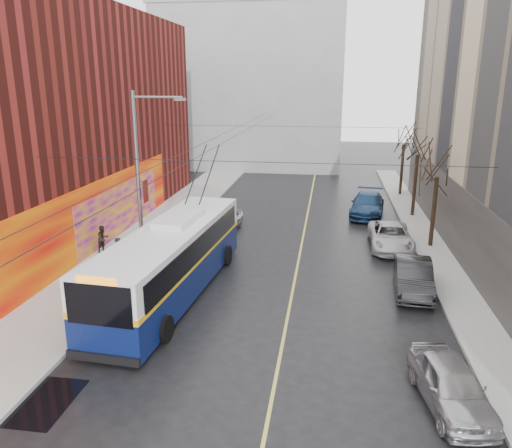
{
  "coord_description": "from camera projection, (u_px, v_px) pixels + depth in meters",
  "views": [
    {
      "loc": [
        2.97,
        -12.97,
        9.4
      ],
      "look_at": [
        -0.48,
        10.19,
        2.69
      ],
      "focal_mm": 35.0,
      "sensor_mm": 36.0,
      "label": 1
    }
  ],
  "objects": [
    {
      "name": "puddle",
      "position": [
        39.0,
        401.0,
        15.2
      ],
      "size": [
        2.05,
        2.58,
        0.01
      ],
      "primitive_type": "cube",
      "color": "black",
      "rests_on": "ground"
    },
    {
      "name": "parked_car_d",
      "position": [
        367.0,
        204.0,
        36.18
      ],
      "size": [
        2.97,
        5.78,
        1.61
      ],
      "primitive_type": "imported",
      "rotation": [
        0.0,
        0.0,
        -0.13
      ],
      "color": "navy",
      "rests_on": "ground"
    },
    {
      "name": "catenary_wires",
      "position": [
        232.0,
        140.0,
        28.02
      ],
      "size": [
        18.0,
        60.0,
        0.22
      ],
      "color": "black"
    },
    {
      "name": "pigeons_flying",
      "position": [
        207.0,
        128.0,
        22.94
      ],
      "size": [
        5.19,
        3.91,
        1.17
      ],
      "color": "slate"
    },
    {
      "name": "building_far",
      "position": [
        253.0,
        85.0,
        56.48
      ],
      "size": [
        20.5,
        12.1,
        18.0
      ],
      "color": "gray",
      "rests_on": "ground"
    },
    {
      "name": "sidewalk_right",
      "position": [
        445.0,
        271.0,
        25.45
      ],
      "size": [
        2.0,
        60.0,
        0.15
      ],
      "primitive_type": "cube",
      "color": "gray",
      "rests_on": "ground"
    },
    {
      "name": "building_left",
      "position": [
        2.0,
        124.0,
        28.98
      ],
      "size": [
        12.11,
        36.0,
        14.0
      ],
      "color": "#511510",
      "rests_on": "ground"
    },
    {
      "name": "ground",
      "position": [
        223.0,
        399.0,
        15.34
      ],
      "size": [
        140.0,
        140.0,
        0.0
      ],
      "primitive_type": "plane",
      "color": "black",
      "rests_on": "ground"
    },
    {
      "name": "pedestrian_b",
      "position": [
        103.0,
        239.0,
        27.89
      ],
      "size": [
        0.82,
        0.91,
        1.53
      ],
      "primitive_type": "imported",
      "rotation": [
        0.0,
        0.0,
        1.18
      ],
      "color": "black",
      "rests_on": "sidewalk_left"
    },
    {
      "name": "sidewalk_left",
      "position": [
        128.0,
        255.0,
        27.86
      ],
      "size": [
        4.0,
        60.0,
        0.15
      ],
      "primitive_type": "cube",
      "color": "gray",
      "rests_on": "ground"
    },
    {
      "name": "parked_car_b",
      "position": [
        413.0,
        277.0,
        22.93
      ],
      "size": [
        1.91,
        4.65,
        1.5
      ],
      "primitive_type": "imported",
      "rotation": [
        0.0,
        0.0,
        -0.07
      ],
      "color": "black",
      "rests_on": "ground"
    },
    {
      "name": "pedestrian_a",
      "position": [
        120.0,
        253.0,
        25.35
      ],
      "size": [
        0.58,
        0.71,
        1.67
      ],
      "primitive_type": "imported",
      "rotation": [
        0.0,
        0.0,
        1.9
      ],
      "color": "black",
      "rests_on": "sidewalk_left"
    },
    {
      "name": "pedestrian_c",
      "position": [
        141.0,
        250.0,
        25.69
      ],
      "size": [
        0.99,
        1.28,
        1.75
      ],
      "primitive_type": "imported",
      "rotation": [
        0.0,
        0.0,
        1.92
      ],
      "color": "black",
      "rests_on": "sidewalk_left"
    },
    {
      "name": "lane_line",
      "position": [
        300.0,
        252.0,
        28.44
      ],
      "size": [
        0.12,
        50.0,
        0.01
      ],
      "primitive_type": "cube",
      "color": "#BFB74C",
      "rests_on": "ground"
    },
    {
      "name": "tree_far",
      "position": [
        405.0,
        135.0,
        41.18
      ],
      "size": [
        3.2,
        3.2,
        6.57
      ],
      "color": "black",
      "rests_on": "ground"
    },
    {
      "name": "following_car",
      "position": [
        224.0,
        220.0,
        32.41
      ],
      "size": [
        2.25,
        4.33,
        1.41
      ],
      "primitive_type": "imported",
      "rotation": [
        0.0,
        0.0,
        -0.15
      ],
      "color": "#98989C",
      "rests_on": "ground"
    },
    {
      "name": "parked_car_c",
      "position": [
        390.0,
        236.0,
        29.05
      ],
      "size": [
        2.34,
        5.07,
        1.41
      ],
      "primitive_type": "imported",
      "rotation": [
        0.0,
        0.0,
        -0.0
      ],
      "color": "silver",
      "rests_on": "ground"
    },
    {
      "name": "parked_car_a",
      "position": [
        451.0,
        385.0,
        14.85
      ],
      "size": [
        2.31,
        4.32,
        1.4
      ],
      "primitive_type": "imported",
      "rotation": [
        0.0,
        0.0,
        0.17
      ],
      "color": "#A8A7AC",
      "rests_on": "ground"
    },
    {
      "name": "trolleybus",
      "position": [
        172.0,
        259.0,
        22.45
      ],
      "size": [
        3.72,
        13.0,
        6.09
      ],
      "rotation": [
        0.0,
        0.0,
        -0.07
      ],
      "color": "#091444",
      "rests_on": "ground"
    },
    {
      "name": "tree_mid",
      "position": [
        419.0,
        144.0,
        34.49
      ],
      "size": [
        3.2,
        3.2,
        6.68
      ],
      "color": "black",
      "rests_on": "ground"
    },
    {
      "name": "streetlight_pole",
      "position": [
        141.0,
        178.0,
        24.38
      ],
      "size": [
        2.65,
        0.6,
        9.0
      ],
      "color": "slate",
      "rests_on": "ground"
    },
    {
      "name": "tree_near",
      "position": [
        438.0,
        163.0,
        27.91
      ],
      "size": [
        3.2,
        3.2,
        6.4
      ],
      "color": "black",
      "rests_on": "ground"
    }
  ]
}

